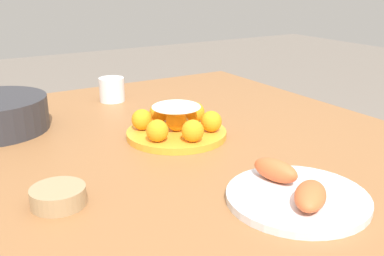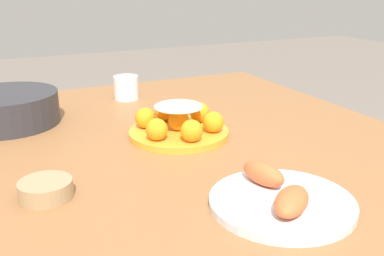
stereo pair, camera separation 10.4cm
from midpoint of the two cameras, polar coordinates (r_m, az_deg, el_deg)
dining_table at (r=1.04m, az=-0.77°, el=-7.47°), size 1.45×1.07×0.75m
cake_plate at (r=1.09m, az=-4.72°, el=0.35°), size 0.24×0.24×0.09m
sauce_bowl at (r=0.83m, az=-20.16°, el=-8.14°), size 0.10×0.10×0.03m
seafood_platter at (r=0.80m, az=9.47°, el=-8.30°), size 0.25×0.25×0.06m
cup_near at (r=1.43m, az=-12.21°, el=4.77°), size 0.08×0.08×0.07m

